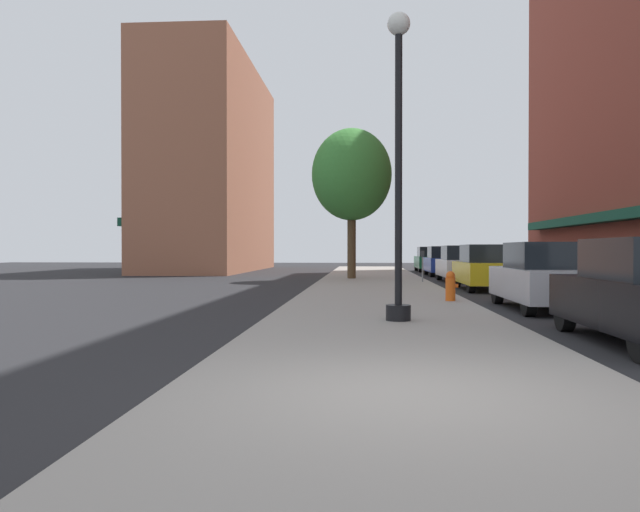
{
  "coord_description": "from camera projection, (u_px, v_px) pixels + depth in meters",
  "views": [
    {
      "loc": [
        -0.42,
        -5.91,
        1.49
      ],
      "look_at": [
        -2.03,
        16.85,
        1.24
      ],
      "focal_mm": 34.82,
      "sensor_mm": 36.0,
      "label": 1
    }
  ],
  "objects": [
    {
      "name": "ground_plane",
      "position": [
        480.0,
        288.0,
        23.56
      ],
      "size": [
        90.0,
        90.0,
        0.0
      ],
      "primitive_type": "plane",
      "color": "#232326"
    },
    {
      "name": "sidewalk_slab",
      "position": [
        374.0,
        285.0,
        24.84
      ],
      "size": [
        4.8,
        50.0,
        0.12
      ],
      "primitive_type": "cube",
      "color": "gray",
      "rests_on": "ground"
    },
    {
      "name": "building_far_background",
      "position": [
        213.0,
        170.0,
        43.49
      ],
      "size": [
        6.8,
        18.0,
        14.17
      ],
      "color": "#9E6047",
      "rests_on": "ground"
    },
    {
      "name": "lamppost",
      "position": [
        399.0,
        160.0,
        11.87
      ],
      "size": [
        0.48,
        0.48,
        5.9
      ],
      "color": "black",
      "rests_on": "sidewalk_slab"
    },
    {
      "name": "fire_hydrant",
      "position": [
        451.0,
        286.0,
        16.44
      ],
      "size": [
        0.33,
        0.26,
        0.79
      ],
      "color": "#E05614",
      "rests_on": "sidewalk_slab"
    },
    {
      "name": "parking_meter_near",
      "position": [
        423.0,
        262.0,
        26.12
      ],
      "size": [
        0.14,
        0.09,
        1.31
      ],
      "color": "slate",
      "rests_on": "sidewalk_slab"
    },
    {
      "name": "tree_near",
      "position": [
        352.0,
        175.0,
        29.29
      ],
      "size": [
        3.78,
        3.78,
        7.09
      ],
      "color": "#4C3823",
      "rests_on": "sidewalk_slab"
    },
    {
      "name": "car_silver",
      "position": [
        544.0,
        277.0,
        15.22
      ],
      "size": [
        1.8,
        4.3,
        1.66
      ],
      "rotation": [
        0.0,
        0.0,
        0.04
      ],
      "color": "black",
      "rests_on": "ground"
    },
    {
      "name": "car_yellow",
      "position": [
        485.0,
        268.0,
        22.59
      ],
      "size": [
        1.8,
        4.3,
        1.66
      ],
      "rotation": [
        0.0,
        0.0,
        -0.03
      ],
      "color": "black",
      "rests_on": "ground"
    },
    {
      "name": "car_white",
      "position": [
        461.0,
        264.0,
        28.31
      ],
      "size": [
        1.8,
        4.3,
        1.66
      ],
      "rotation": [
        0.0,
        0.0,
        0.01
      ],
      "color": "black",
      "rests_on": "ground"
    },
    {
      "name": "car_blue",
      "position": [
        443.0,
        262.0,
        34.59
      ],
      "size": [
        1.8,
        4.3,
        1.66
      ],
      "rotation": [
        0.0,
        0.0,
        -0.01
      ],
      "color": "black",
      "rests_on": "ground"
    },
    {
      "name": "car_green",
      "position": [
        430.0,
        260.0,
        41.44
      ],
      "size": [
        1.8,
        4.3,
        1.66
      ],
      "rotation": [
        0.0,
        0.0,
        0.02
      ],
      "color": "black",
      "rests_on": "ground"
    }
  ]
}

